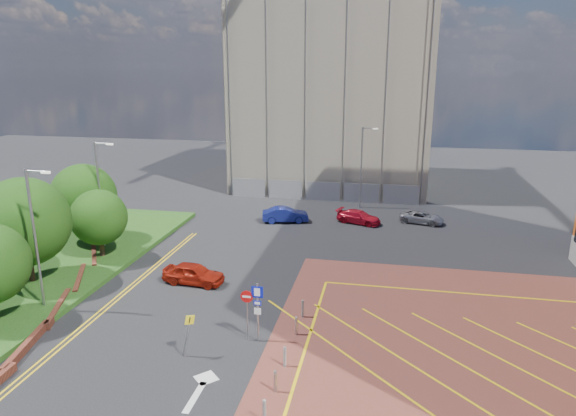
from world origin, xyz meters
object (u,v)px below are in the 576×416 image
(sign_cluster, at_px, (254,306))
(car_silver_back, at_px, (422,217))
(tree_b, at_px, (24,222))
(car_blue_back, at_px, (285,215))
(warning_sign, at_px, (188,330))
(lamp_back, at_px, (362,164))
(car_red_left, at_px, (194,274))
(lamp_left_near, at_px, (35,233))
(tree_c, at_px, (99,217))
(car_red_back, at_px, (359,217))
(lamp_left_far, at_px, (100,190))
(tree_d, at_px, (84,196))

(sign_cluster, relative_size, car_silver_back, 0.83)
(tree_b, distance_m, car_silver_back, 31.67)
(car_blue_back, bearing_deg, warning_sign, 165.40)
(sign_cluster, xyz_separation_m, car_blue_back, (-2.60, 20.73, -1.27))
(lamp_back, relative_size, sign_cluster, 2.50)
(lamp_back, distance_m, car_silver_back, 8.06)
(sign_cluster, bearing_deg, car_red_left, 132.36)
(lamp_left_near, relative_size, warning_sign, 3.55)
(tree_c, height_order, car_red_left, tree_c)
(warning_sign, xyz_separation_m, car_silver_back, (12.17, 24.82, -0.89))
(sign_cluster, distance_m, car_red_back, 22.02)
(lamp_back, relative_size, car_red_back, 2.00)
(tree_b, height_order, lamp_back, lamp_back)
(tree_b, distance_m, car_red_left, 10.94)
(tree_b, height_order, car_red_left, tree_b)
(tree_b, relative_size, car_red_back, 1.69)
(tree_c, height_order, lamp_left_far, lamp_left_far)
(lamp_back, distance_m, car_blue_back, 9.68)
(lamp_back, bearing_deg, tree_c, -134.32)
(tree_d, xyz_separation_m, lamp_back, (20.58, 15.00, 0.49))
(tree_d, distance_m, car_red_back, 23.08)
(lamp_left_far, bearing_deg, lamp_back, 40.86)
(lamp_left_far, height_order, car_red_left, lamp_left_far)
(tree_c, relative_size, car_silver_back, 1.27)
(lamp_back, bearing_deg, car_red_left, -114.52)
(tree_c, distance_m, tree_d, 4.30)
(car_red_left, bearing_deg, car_blue_back, -7.65)
(tree_d, xyz_separation_m, car_red_left, (11.10, -5.77, -3.19))
(car_red_left, relative_size, car_blue_back, 0.97)
(tree_b, distance_m, warning_sign, 14.70)
(car_red_left, xyz_separation_m, car_silver_back, (15.15, 16.52, -0.15))
(tree_b, distance_m, sign_cluster, 16.46)
(tree_d, bearing_deg, tree_b, -82.87)
(car_red_left, bearing_deg, sign_cluster, -133.23)
(lamp_left_far, bearing_deg, tree_d, 154.32)
(car_red_left, bearing_deg, lamp_left_near, 131.07)
(car_red_left, xyz_separation_m, car_red_back, (9.62, 15.38, -0.10))
(lamp_left_far, bearing_deg, car_red_back, 29.63)
(tree_c, height_order, warning_sign, tree_c)
(tree_c, xyz_separation_m, car_red_back, (17.73, 12.61, -2.61))
(lamp_left_near, relative_size, lamp_back, 1.00)
(tree_d, relative_size, lamp_left_far, 0.76)
(tree_c, bearing_deg, lamp_back, 45.68)
(lamp_left_far, xyz_separation_m, lamp_back, (18.50, 16.00, -0.30))
(lamp_left_far, bearing_deg, lamp_left_near, -78.69)
(tree_b, xyz_separation_m, car_blue_back, (13.20, 16.71, -3.56))
(lamp_left_far, height_order, car_red_back, lamp_left_far)
(tree_d, height_order, car_blue_back, tree_d)
(car_red_back, bearing_deg, tree_c, 144.63)
(car_silver_back, bearing_deg, sign_cluster, 170.90)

